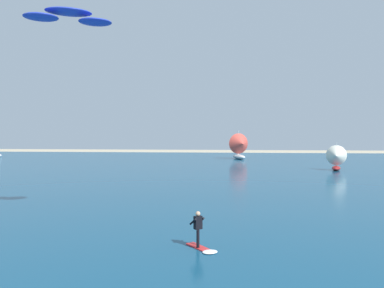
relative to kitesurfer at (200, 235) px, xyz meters
name	(u,v)px	position (x,y,z in m)	size (l,w,h in m)	color
ocean	(210,173)	(-0.75, 32.49, -0.65)	(160.00, 90.00, 0.10)	navy
kitesurfer	(200,235)	(0.00, 0.00, 0.00)	(1.64, 1.89, 1.67)	red
kite	(69,17)	(-7.57, 3.69, 11.10)	(4.96, 3.37, 0.72)	#1E33B2
sailboat_heeled_over	(240,146)	(4.00, 55.81, 1.88)	(4.30, 4.82, 5.42)	silver
sailboat_center_horizon	(336,158)	(15.96, 36.03, 1.14)	(2.97, 3.38, 3.79)	maroon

